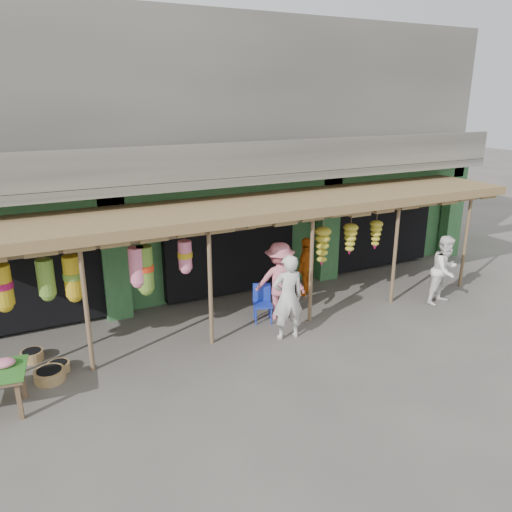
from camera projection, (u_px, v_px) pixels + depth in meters
name	position (u px, v px, depth m)	size (l,w,h in m)	color
ground	(269.00, 325.00, 11.64)	(80.00, 80.00, 0.00)	#514C47
building	(192.00, 158.00, 14.74)	(16.40, 6.80, 7.00)	gray
awning	(246.00, 212.00, 11.45)	(14.00, 2.70, 2.79)	brown
blue_chair	(262.00, 300.00, 11.79)	(0.55, 0.55, 0.89)	#1B33B1
basket_left	(59.00, 367.00, 9.68)	(0.43, 0.43, 0.18)	olive
basket_mid	(50.00, 375.00, 9.36)	(0.56, 0.56, 0.22)	#A28148
basket_right	(32.00, 356.00, 10.09)	(0.45, 0.45, 0.20)	#8A5F40
person_front	(288.00, 297.00, 10.78)	(0.70, 0.46, 1.92)	silver
person_right	(445.00, 270.00, 12.65)	(0.87, 0.68, 1.79)	white
person_vendor	(306.00, 266.00, 13.25)	(0.93, 0.39, 1.59)	orange
person_shopper	(279.00, 281.00, 11.78)	(1.22, 0.70, 1.88)	pink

